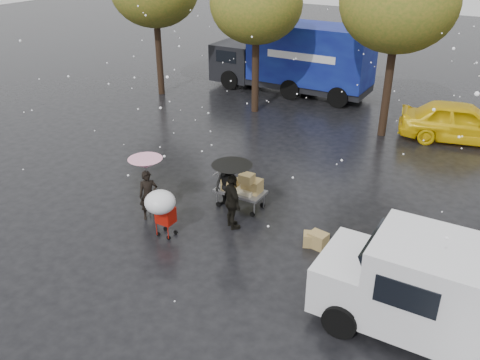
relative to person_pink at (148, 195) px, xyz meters
The scene contains 14 objects.
ground 1.67m from the person_pink, ahead, with size 90.00×90.00×0.00m, color black.
person_pink is the anchor object (origin of this frame).
person_middle 2.29m from the person_pink, 44.44° to the left, with size 0.72×0.56×1.49m, color black.
person_black 2.51m from the person_pink, 17.85° to the left, with size 0.98×0.41×1.67m, color black.
umbrella_pink 1.01m from the person_pink, 90.00° to the left, with size 0.98×0.98×1.92m.
umbrella_black 2.73m from the person_pink, 17.85° to the left, with size 1.13×1.13×1.98m.
vendor_cart 2.81m from the person_pink, 42.44° to the left, with size 1.52×0.80×1.27m.
shopping_cart 1.25m from the person_pink, 33.41° to the right, with size 0.84×0.84×1.46m.
white_van 8.41m from the person_pink, ahead, with size 4.91×2.18×2.20m.
blue_truck 13.85m from the person_pink, 97.06° to the left, with size 8.30×2.60×3.50m.
box_ground_near 5.03m from the person_pink, 12.51° to the left, with size 0.47×0.38×0.43m, color olive.
box_ground_far 4.87m from the person_pink, 12.91° to the left, with size 0.46×0.36×0.36m, color olive.
yellow_taxi 12.95m from the person_pink, 58.10° to the left, with size 1.90×4.71×1.61m, color yellow.
tree_row 11.01m from the person_pink, 84.20° to the left, with size 21.60×4.40×7.12m.
Camera 1 is at (7.36, -9.96, 7.77)m, focal length 38.00 mm.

